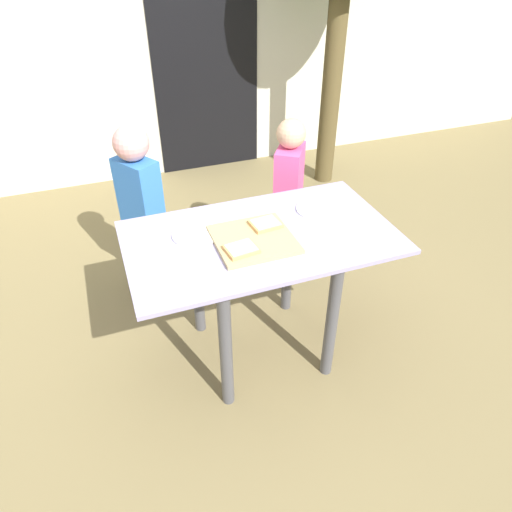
{
  "coord_description": "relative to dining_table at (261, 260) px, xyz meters",
  "views": [
    {
      "loc": [
        -0.63,
        -1.65,
        1.9
      ],
      "look_at": [
        -0.02,
        0.0,
        0.63
      ],
      "focal_mm": 32.86,
      "sensor_mm": 36.0,
      "label": 1
    }
  ],
  "objects": [
    {
      "name": "child_right",
      "position": [
        0.4,
        0.6,
        -0.01
      ],
      "size": [
        0.25,
        0.28,
        1.02
      ],
      "color": "#233944",
      "rests_on": "ground"
    },
    {
      "name": "pizza_slice_near_left",
      "position": [
        -0.13,
        -0.11,
        0.17
      ],
      "size": [
        0.14,
        0.12,
        0.02
      ],
      "color": "tan",
      "rests_on": "cutting_board"
    },
    {
      "name": "cutting_board",
      "position": [
        -0.05,
        -0.03,
        0.15
      ],
      "size": [
        0.34,
        0.34,
        0.02
      ],
      "primitive_type": "cube",
      "color": "tan",
      "rests_on": "dining_table"
    },
    {
      "name": "child_left",
      "position": [
        -0.45,
        0.72,
        0.03
      ],
      "size": [
        0.25,
        0.28,
        1.06
      ],
      "color": "navy",
      "rests_on": "ground"
    },
    {
      "name": "house_door",
      "position": [
        0.39,
        2.33,
        0.41
      ],
      "size": [
        0.9,
        0.02,
        2.0
      ],
      "primitive_type": "cube",
      "color": "black",
      "rests_on": "ground"
    },
    {
      "name": "plate_white_right",
      "position": [
        0.34,
        0.11,
        0.15
      ],
      "size": [
        0.22,
        0.22,
        0.01
      ],
      "primitive_type": "cylinder",
      "color": "white",
      "rests_on": "dining_table"
    },
    {
      "name": "pizza_slice_far_right",
      "position": [
        0.04,
        0.04,
        0.17
      ],
      "size": [
        0.14,
        0.12,
        0.02
      ],
      "color": "tan",
      "rests_on": "cutting_board"
    },
    {
      "name": "dining_table",
      "position": [
        0.0,
        0.0,
        0.0
      ],
      "size": [
        1.22,
        0.7,
        0.74
      ],
      "color": "#9890BA",
      "rests_on": "ground"
    },
    {
      "name": "ground_plane",
      "position": [
        0.0,
        0.0,
        -0.59
      ],
      "size": [
        16.0,
        16.0,
        0.0
      ],
      "primitive_type": "plane",
      "color": "olive"
    },
    {
      "name": "plate_white_left",
      "position": [
        -0.28,
        0.1,
        0.15
      ],
      "size": [
        0.22,
        0.22,
        0.01
      ],
      "primitive_type": "cylinder",
      "color": "white",
      "rests_on": "dining_table"
    }
  ]
}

